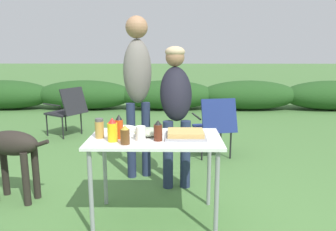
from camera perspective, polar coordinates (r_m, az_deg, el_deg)
name	(u,v)px	position (r m, az deg, el deg)	size (l,w,h in m)	color
ground_plane	(156,218)	(3.02, -2.15, -17.44)	(60.00, 60.00, 0.00)	#4C7A3D
shrub_hedge	(167,95)	(7.99, -0.25, 3.60)	(14.40, 0.90, 0.71)	#234C1E
folding_table	(155,146)	(2.76, -2.25, -5.33)	(1.10, 0.64, 0.74)	white
food_tray	(185,134)	(2.73, 3.07, -3.29)	(0.34, 0.28, 0.06)	#9E9EA3
plate_stack	(123,130)	(2.94, -7.81, -2.47)	(0.23, 0.23, 0.03)	white
mixing_bowl	(147,132)	(2.79, -3.64, -2.85)	(0.22, 0.22, 0.07)	#ADBC99
paper_cup_stack	(141,133)	(2.64, -4.79, -3.12)	(0.08, 0.08, 0.12)	white
spice_jar	(99,128)	(2.76, -11.85, -2.22)	(0.07, 0.07, 0.16)	#B2893D
bbq_sauce_bottle	(158,131)	(2.62, -1.75, -2.70)	(0.07, 0.07, 0.17)	#562314
hot_sauce_bottle	(119,127)	(2.71, -8.52, -2.01)	(0.06, 0.06, 0.20)	#CC4214
beer_bottle	(125,135)	(2.55, -7.49, -3.42)	(0.07, 0.07, 0.15)	brown
mustard_bottle	(112,130)	(2.63, -9.66, -2.55)	(0.08, 0.08, 0.19)	yellow
standing_person_in_olive_jacket	(176,100)	(3.46, 1.39, 2.73)	(0.38, 0.47, 1.49)	#232D4C
standing_person_in_gray_fleece	(138,79)	(3.65, -5.32, 6.27)	(0.37, 0.31, 1.81)	#232D4C
dog	(8,148)	(3.52, -26.12, -5.03)	(0.86, 0.35, 0.76)	#28231E
camp_chair_green_behind_table	(215,124)	(4.46, 8.16, -1.48)	(0.57, 0.67, 0.83)	navy
camp_chair_near_hedge	(68,109)	(5.77, -17.08, 1.11)	(0.74, 0.70, 0.83)	#232328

